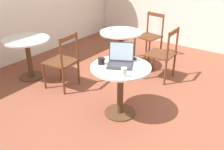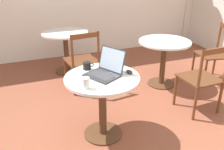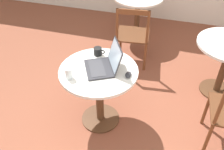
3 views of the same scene
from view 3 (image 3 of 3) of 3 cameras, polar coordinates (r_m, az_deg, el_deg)
The scene contains 8 objects.
ground_plane at distance 2.76m, azimuth -3.11°, elevation -16.16°, with size 16.00×16.00×0.00m, color brown.
cafe_table_near at distance 2.61m, azimuth -2.97°, elevation -1.86°, with size 0.80×0.80×0.73m.
cafe_table_far at distance 4.25m, azimuth 5.92°, elevation 15.23°, with size 0.80×0.80×0.73m.
chair_far_front at distance 3.60m, azimuth 4.75°, elevation 8.96°, with size 0.51×0.51×0.93m.
laptop at distance 2.48m, azimuth -1.85°, elevation 2.48°, with size 0.45×0.45×0.27m.
mouse at distance 2.41m, azimuth 3.75°, elevation 0.06°, with size 0.06×0.10×0.03m.
mug at distance 2.69m, azimuth -3.23°, elevation 5.42°, with size 0.12×0.09×0.09m.
drinking_glass at distance 2.39m, azimuth -9.82°, elevation 0.37°, with size 0.07×0.07×0.11m.
Camera 3 is at (0.57, -1.47, 2.27)m, focal length 40.00 mm.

